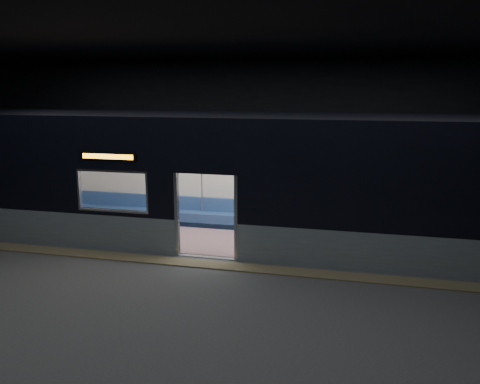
% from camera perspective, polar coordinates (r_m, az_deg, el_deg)
% --- Properties ---
extents(station_floor, '(24.00, 14.00, 0.01)m').
position_cam_1_polar(station_floor, '(11.44, -5.37, -9.04)').
color(station_floor, '#47494C').
rests_on(station_floor, ground).
extents(station_envelope, '(24.00, 14.00, 5.00)m').
position_cam_1_polar(station_envelope, '(10.71, -5.75, 9.65)').
color(station_envelope, black).
rests_on(station_envelope, station_floor).
extents(tactile_strip, '(22.80, 0.50, 0.03)m').
position_cam_1_polar(tactile_strip, '(11.92, -4.50, -8.05)').
color(tactile_strip, '#8C7F59').
rests_on(tactile_strip, station_floor).
extents(metro_car, '(18.00, 3.04, 3.35)m').
position_cam_1_polar(metro_car, '(13.31, -1.92, 2.23)').
color(metro_car, '#8B9DA5').
rests_on(metro_car, station_floor).
extents(passenger, '(0.40, 0.66, 1.31)m').
position_cam_1_polar(passenger, '(14.09, 7.40, -1.77)').
color(passenger, black).
rests_on(passenger, metro_car).
extents(handbag, '(0.32, 0.30, 0.13)m').
position_cam_1_polar(handbag, '(13.92, 7.27, -2.40)').
color(handbag, black).
rests_on(handbag, passenger).
extents(transit_map, '(1.11, 0.03, 0.72)m').
position_cam_1_polar(transit_map, '(14.21, 18.68, 0.86)').
color(transit_map, white).
rests_on(transit_map, metro_car).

